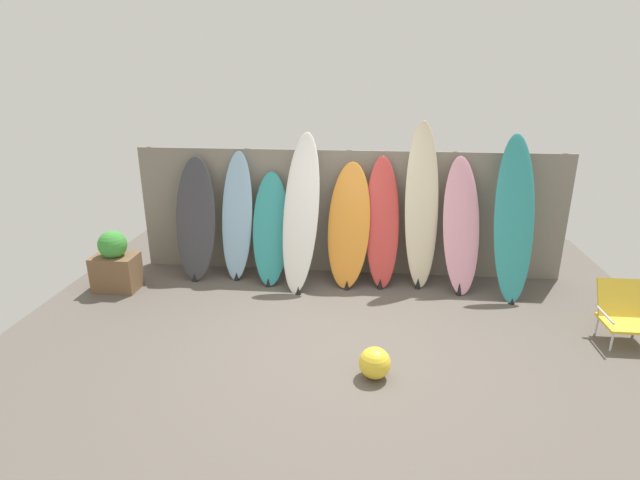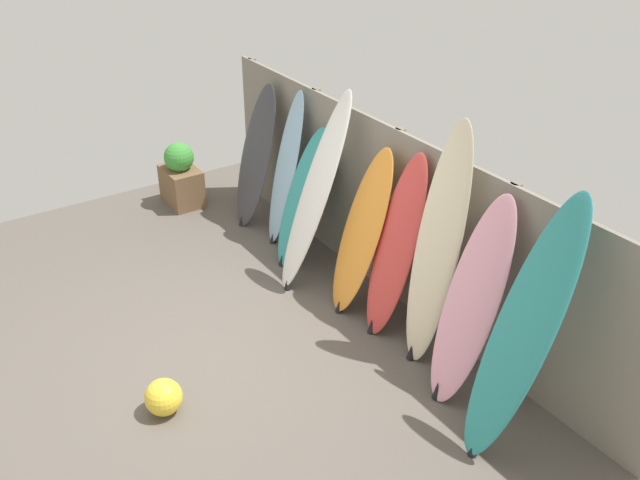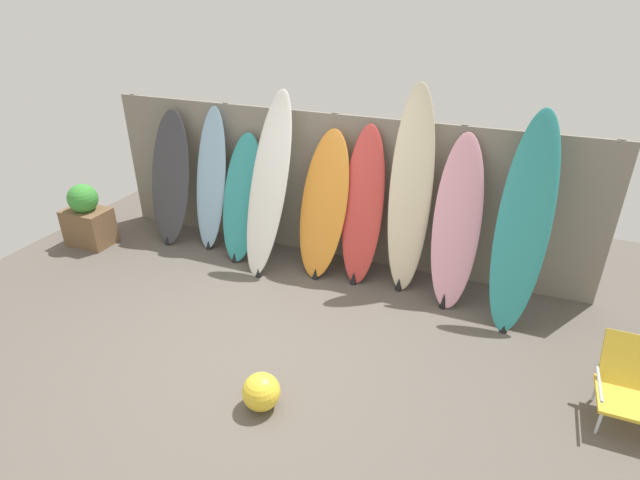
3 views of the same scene
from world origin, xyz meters
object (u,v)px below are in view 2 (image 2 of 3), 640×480
object	(u,v)px
surfboard_charcoal_0	(255,157)
surfboard_teal_2	(302,199)
surfboard_red_5	(396,248)
planter_box	(181,177)
surfboard_pink_7	(471,304)
surfboard_skyblue_1	(285,170)
surfboard_orange_4	(361,233)
surfboard_white_3	(315,193)
surfboard_cream_6	(437,248)
surfboard_teal_8	(524,332)
beach_ball	(163,397)

from	to	relation	value
surfboard_charcoal_0	surfboard_teal_2	size ratio (longest dim) A/B	1.13
surfboard_red_5	planter_box	xyz separation A→B (m)	(-3.58, -0.60, -0.50)
surfboard_pink_7	planter_box	bearing A→B (deg)	-173.28
surfboard_skyblue_1	surfboard_orange_4	distance (m)	1.59
surfboard_skyblue_1	surfboard_red_5	size ratio (longest dim) A/B	1.02
surfboard_orange_4	surfboard_red_5	bearing A→B (deg)	7.18
surfboard_white_3	surfboard_cream_6	size ratio (longest dim) A/B	0.93
surfboard_red_5	surfboard_cream_6	size ratio (longest dim) A/B	0.79
surfboard_red_5	surfboard_pink_7	bearing A→B (deg)	-3.14
surfboard_white_3	planter_box	xyz separation A→B (m)	(-2.49, -0.43, -0.66)
surfboard_white_3	surfboard_orange_4	world-z (taller)	surfboard_white_3
surfboard_white_3	surfboard_teal_8	bearing A→B (deg)	-0.02
surfboard_skyblue_1	surfboard_cream_6	xyz separation A→B (m)	(2.55, -0.02, 0.23)
surfboard_charcoal_0	surfboard_white_3	size ratio (longest dim) A/B	0.82
surfboard_cream_6	surfboard_teal_8	distance (m)	1.18
surfboard_skyblue_1	surfboard_cream_6	bearing A→B (deg)	-0.37
surfboard_cream_6	surfboard_pink_7	world-z (taller)	surfboard_cream_6
surfboard_charcoal_0	planter_box	world-z (taller)	surfboard_charcoal_0
surfboard_skyblue_1	surfboard_white_3	bearing A→B (deg)	-12.77
surfboard_orange_4	planter_box	xyz separation A→B (m)	(-3.13, -0.55, -0.46)
surfboard_pink_7	surfboard_teal_8	bearing A→B (deg)	-10.24
surfboard_teal_8	planter_box	distance (m)	5.32
surfboard_teal_2	planter_box	size ratio (longest dim) A/B	1.82
surfboard_white_3	surfboard_cream_6	bearing A→B (deg)	6.97
surfboard_orange_4	surfboard_pink_7	size ratio (longest dim) A/B	0.95
surfboard_teal_2	surfboard_cream_6	world-z (taller)	surfboard_cream_6
surfboard_charcoal_0	surfboard_skyblue_1	distance (m)	0.59
surfboard_teal_8	surfboard_charcoal_0	bearing A→B (deg)	178.00
surfboard_teal_8	surfboard_teal_2	bearing A→B (deg)	177.77
surfboard_charcoal_0	surfboard_teal_8	distance (m)	4.31
surfboard_skyblue_1	surfboard_teal_8	xyz separation A→B (m)	(3.72, -0.21, 0.16)
surfboard_teal_2	surfboard_teal_8	xyz separation A→B (m)	(3.22, -0.13, 0.29)
surfboard_pink_7	beach_ball	world-z (taller)	surfboard_pink_7
surfboard_cream_6	surfboard_teal_8	world-z (taller)	surfboard_cream_6
surfboard_orange_4	surfboard_pink_7	distance (m)	1.50
beach_ball	surfboard_pink_7	bearing A→B (deg)	63.57
surfboard_white_3	surfboard_orange_4	xyz separation A→B (m)	(0.64, 0.11, -0.20)
surfboard_red_5	surfboard_cream_6	xyz separation A→B (m)	(0.52, 0.03, 0.24)
surfboard_cream_6	beach_ball	bearing A→B (deg)	-104.30
surfboard_skyblue_1	beach_ball	bearing A→B (deg)	-50.53
surfboard_cream_6	beach_ball	xyz separation A→B (m)	(-0.60, -2.36, -0.95)
surfboard_teal_2	surfboard_teal_8	bearing A→B (deg)	-2.23
surfboard_orange_4	surfboard_teal_8	bearing A→B (deg)	-3.09
surfboard_charcoal_0	surfboard_orange_4	world-z (taller)	surfboard_charcoal_0
surfboard_pink_7	planter_box	distance (m)	4.69
surfboard_orange_4	surfboard_cream_6	size ratio (longest dim) A/B	0.75
surfboard_teal_8	beach_ball	xyz separation A→B (m)	(-1.76, -2.16, -0.88)
surfboard_cream_6	beach_ball	distance (m)	2.61
surfboard_skyblue_1	surfboard_cream_6	world-z (taller)	surfboard_cream_6
surfboard_white_3	surfboard_teal_2	bearing A→B (deg)	164.50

